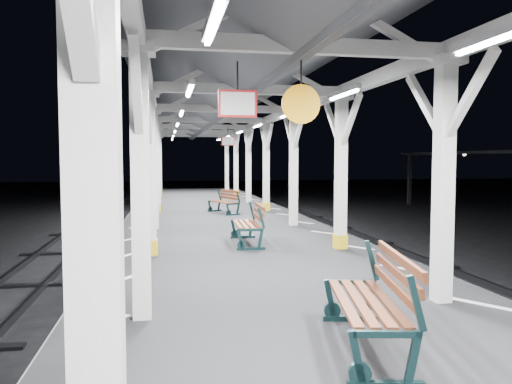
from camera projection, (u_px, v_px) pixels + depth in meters
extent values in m
plane|color=black|center=(268.00, 332.00, 8.52)|extent=(120.00, 120.00, 0.00)
cube|color=black|center=(268.00, 303.00, 8.48)|extent=(6.00, 50.00, 1.00)
cube|color=silver|center=(119.00, 281.00, 8.01)|extent=(1.00, 48.00, 0.01)
cube|color=silver|center=(403.00, 269.00, 8.89)|extent=(1.00, 48.00, 0.01)
cube|color=#2D2D33|center=(501.00, 313.00, 9.31)|extent=(0.08, 60.00, 0.16)
cube|color=silver|center=(95.00, 244.00, 2.10)|extent=(0.22, 0.22, 3.20)
cube|color=silver|center=(105.00, 4.00, 2.56)|extent=(0.10, 0.99, 0.99)
cube|color=silver|center=(141.00, 189.00, 6.02)|extent=(0.22, 0.22, 3.20)
cube|color=silver|center=(138.00, 49.00, 5.91)|extent=(0.40, 0.40, 0.12)
cube|color=silver|center=(141.00, 98.00, 6.49)|extent=(0.10, 0.99, 0.99)
cube|color=silver|center=(136.00, 86.00, 5.41)|extent=(0.10, 0.99, 0.99)
cube|color=silver|center=(150.00, 177.00, 9.95)|extent=(0.22, 0.22, 3.20)
cube|color=silver|center=(149.00, 93.00, 9.84)|extent=(0.40, 0.40, 0.12)
cube|color=gold|center=(151.00, 247.00, 10.04)|extent=(0.26, 0.26, 0.30)
cube|color=silver|center=(150.00, 121.00, 10.41)|extent=(0.10, 0.99, 0.99)
cube|color=silver|center=(148.00, 117.00, 9.33)|extent=(0.10, 0.99, 0.99)
cube|color=silver|center=(154.00, 172.00, 13.88)|extent=(0.22, 0.22, 3.20)
cube|color=silver|center=(153.00, 112.00, 13.77)|extent=(0.40, 0.40, 0.12)
cube|color=silver|center=(154.00, 131.00, 14.34)|extent=(0.10, 0.99, 0.99)
cube|color=silver|center=(153.00, 129.00, 13.26)|extent=(0.10, 0.99, 0.99)
cube|color=silver|center=(157.00, 169.00, 17.80)|extent=(0.22, 0.22, 3.20)
cube|color=silver|center=(156.00, 122.00, 17.69)|extent=(0.40, 0.40, 0.12)
cube|color=gold|center=(157.00, 209.00, 17.90)|extent=(0.26, 0.26, 0.30)
cube|color=silver|center=(156.00, 137.00, 18.27)|extent=(0.10, 0.99, 0.99)
cube|color=silver|center=(156.00, 136.00, 17.19)|extent=(0.10, 0.99, 0.99)
cube|color=silver|center=(158.00, 167.00, 21.73)|extent=(0.22, 0.22, 3.20)
cube|color=silver|center=(158.00, 129.00, 21.62)|extent=(0.40, 0.40, 0.12)
cube|color=silver|center=(158.00, 141.00, 22.19)|extent=(0.10, 0.99, 0.99)
cube|color=silver|center=(158.00, 140.00, 21.11)|extent=(0.10, 0.99, 0.99)
cube|color=silver|center=(159.00, 166.00, 25.65)|extent=(0.22, 0.22, 3.20)
cube|color=silver|center=(159.00, 134.00, 25.54)|extent=(0.40, 0.40, 0.12)
cube|color=gold|center=(159.00, 193.00, 25.75)|extent=(0.26, 0.26, 0.30)
cube|color=silver|center=(159.00, 144.00, 26.12)|extent=(0.10, 0.99, 0.99)
cube|color=silver|center=(159.00, 143.00, 25.04)|extent=(0.10, 0.99, 0.99)
cube|color=silver|center=(160.00, 165.00, 29.58)|extent=(0.22, 0.22, 3.20)
cube|color=silver|center=(160.00, 137.00, 29.47)|extent=(0.40, 0.40, 0.12)
cube|color=silver|center=(160.00, 146.00, 30.04)|extent=(0.10, 0.99, 0.99)
cube|color=silver|center=(160.00, 145.00, 28.96)|extent=(0.10, 0.99, 0.99)
cube|color=silver|center=(443.00, 185.00, 6.74)|extent=(0.22, 0.22, 3.20)
cube|color=silver|center=(446.00, 61.00, 6.63)|extent=(0.40, 0.40, 0.12)
cube|color=silver|center=(424.00, 104.00, 7.20)|extent=(0.10, 0.99, 0.99)
cube|color=silver|center=(470.00, 94.00, 6.13)|extent=(0.10, 0.99, 0.99)
cube|color=silver|center=(341.00, 176.00, 10.67)|extent=(0.22, 0.22, 3.20)
cube|color=silver|center=(342.00, 97.00, 10.56)|extent=(0.40, 0.40, 0.12)
cube|color=gold|center=(340.00, 241.00, 10.76)|extent=(0.26, 0.26, 0.30)
cube|color=silver|center=(333.00, 123.00, 11.13)|extent=(0.10, 0.99, 0.99)
cube|color=silver|center=(351.00, 120.00, 10.05)|extent=(0.10, 0.99, 0.99)
cube|color=silver|center=(293.00, 171.00, 14.59)|extent=(0.22, 0.22, 3.20)
cube|color=silver|center=(294.00, 114.00, 14.48)|extent=(0.40, 0.40, 0.12)
cube|color=silver|center=(289.00, 133.00, 15.06)|extent=(0.10, 0.99, 0.99)
cube|color=silver|center=(299.00, 131.00, 13.98)|extent=(0.10, 0.99, 0.99)
cube|color=silver|center=(266.00, 169.00, 18.52)|extent=(0.22, 0.22, 3.20)
cube|color=silver|center=(266.00, 124.00, 18.41)|extent=(0.40, 0.40, 0.12)
cube|color=gold|center=(266.00, 207.00, 18.61)|extent=(0.26, 0.26, 0.30)
cube|color=silver|center=(263.00, 138.00, 18.98)|extent=(0.10, 0.99, 0.99)
cube|color=silver|center=(269.00, 137.00, 17.90)|extent=(0.10, 0.99, 0.99)
cube|color=silver|center=(248.00, 167.00, 22.45)|extent=(0.22, 0.22, 3.20)
cube|color=silver|center=(248.00, 130.00, 22.34)|extent=(0.40, 0.40, 0.12)
cube|color=silver|center=(246.00, 142.00, 22.91)|extent=(0.10, 0.99, 0.99)
cube|color=silver|center=(251.00, 141.00, 21.83)|extent=(0.10, 0.99, 0.99)
cube|color=silver|center=(236.00, 166.00, 26.37)|extent=(0.22, 0.22, 3.20)
cube|color=silver|center=(236.00, 134.00, 26.26)|extent=(0.40, 0.40, 0.12)
cube|color=gold|center=(236.00, 193.00, 26.47)|extent=(0.26, 0.26, 0.30)
cube|color=silver|center=(235.00, 144.00, 26.84)|extent=(0.10, 0.99, 0.99)
cube|color=silver|center=(237.00, 144.00, 25.76)|extent=(0.10, 0.99, 0.99)
cube|color=silver|center=(227.00, 165.00, 30.30)|extent=(0.22, 0.22, 3.20)
cube|color=silver|center=(227.00, 138.00, 30.19)|extent=(0.40, 0.40, 0.12)
cube|color=silver|center=(226.00, 146.00, 30.76)|extent=(0.10, 0.99, 0.99)
cube|color=silver|center=(228.00, 146.00, 29.68)|extent=(0.10, 0.99, 0.99)
cube|color=silver|center=(145.00, 69.00, 7.87)|extent=(0.18, 48.00, 0.24)
cube|color=silver|center=(382.00, 76.00, 8.59)|extent=(0.18, 48.00, 0.24)
cube|color=silver|center=(301.00, 46.00, 6.26)|extent=(4.20, 0.14, 0.20)
cube|color=silver|center=(249.00, 89.00, 10.19)|extent=(4.20, 0.14, 0.20)
cube|color=silver|center=(225.00, 109.00, 14.12)|extent=(4.20, 0.14, 0.20)
cube|color=silver|center=(212.00, 120.00, 18.04)|extent=(4.20, 0.14, 0.20)
cube|color=silver|center=(204.00, 127.00, 21.97)|extent=(4.20, 0.14, 0.20)
cube|color=silver|center=(198.00, 132.00, 25.90)|extent=(4.20, 0.14, 0.20)
cube|color=silver|center=(193.00, 135.00, 29.82)|extent=(4.20, 0.14, 0.20)
cube|color=silver|center=(269.00, 16.00, 8.17)|extent=(0.16, 48.00, 0.20)
cube|color=#4E5156|center=(189.00, 36.00, 7.96)|extent=(2.80, 49.00, 1.45)
cube|color=#4E5156|center=(344.00, 43.00, 8.43)|extent=(2.80, 49.00, 1.45)
cube|color=silver|center=(213.00, 19.00, 4.09)|extent=(0.10, 1.35, 0.08)
cube|color=white|center=(213.00, 26.00, 4.09)|extent=(0.05, 1.25, 0.05)
cube|color=silver|center=(190.00, 88.00, 8.01)|extent=(0.10, 1.35, 0.08)
cube|color=white|center=(190.00, 91.00, 8.02)|extent=(0.05, 1.25, 0.05)
cube|color=silver|center=(181.00, 111.00, 11.94)|extent=(0.10, 1.35, 0.08)
cube|color=white|center=(181.00, 113.00, 11.94)|extent=(0.05, 1.25, 0.05)
cube|color=silver|center=(177.00, 123.00, 15.87)|extent=(0.10, 1.35, 0.08)
cube|color=white|center=(177.00, 125.00, 15.87)|extent=(0.05, 1.25, 0.05)
cube|color=silver|center=(175.00, 130.00, 19.79)|extent=(0.10, 1.35, 0.08)
cube|color=white|center=(175.00, 132.00, 19.79)|extent=(0.05, 1.25, 0.05)
cube|color=silver|center=(173.00, 135.00, 23.72)|extent=(0.10, 1.35, 0.08)
cube|color=white|center=(173.00, 136.00, 23.72)|extent=(0.05, 1.25, 0.05)
cube|color=silver|center=(172.00, 138.00, 27.64)|extent=(0.10, 1.35, 0.08)
cube|color=white|center=(172.00, 139.00, 27.65)|extent=(0.05, 1.25, 0.05)
cube|color=silver|center=(497.00, 34.00, 4.55)|extent=(0.10, 1.35, 0.08)
cube|color=white|center=(497.00, 39.00, 4.56)|extent=(0.05, 1.25, 0.05)
cube|color=silver|center=(343.00, 92.00, 8.48)|extent=(0.10, 1.35, 0.08)
cube|color=white|center=(343.00, 95.00, 8.48)|extent=(0.05, 1.25, 0.05)
cube|color=silver|center=(287.00, 113.00, 12.41)|extent=(0.10, 1.35, 0.08)
cube|color=white|center=(287.00, 115.00, 12.41)|extent=(0.05, 1.25, 0.05)
cube|color=silver|center=(258.00, 124.00, 16.33)|extent=(0.10, 1.35, 0.08)
cube|color=white|center=(258.00, 126.00, 16.34)|extent=(0.05, 1.25, 0.05)
cube|color=silver|center=(240.00, 131.00, 20.26)|extent=(0.10, 1.35, 0.08)
cube|color=white|center=(240.00, 132.00, 20.26)|extent=(0.05, 1.25, 0.05)
cube|color=silver|center=(227.00, 135.00, 24.18)|extent=(0.10, 1.35, 0.08)
cube|color=white|center=(227.00, 137.00, 24.19)|extent=(0.05, 1.25, 0.05)
cube|color=silver|center=(219.00, 139.00, 28.11)|extent=(0.10, 1.35, 0.08)
cube|color=white|center=(219.00, 140.00, 28.11)|extent=(0.05, 1.25, 0.05)
cylinder|color=black|center=(301.00, 72.00, 6.29)|extent=(0.02, 0.02, 0.30)
cylinder|color=#F5A10D|center=(301.00, 104.00, 6.31)|extent=(0.50, 0.04, 0.50)
cylinder|color=black|center=(237.00, 76.00, 6.37)|extent=(0.02, 0.02, 0.36)
cube|color=red|center=(238.00, 104.00, 6.39)|extent=(0.50, 0.03, 0.35)
cube|color=white|center=(238.00, 104.00, 6.39)|extent=(0.44, 0.04, 0.29)
cylinder|color=black|center=(228.00, 132.00, 19.66)|extent=(0.02, 0.02, 0.36)
cube|color=red|center=(228.00, 141.00, 19.68)|extent=(0.50, 0.03, 0.35)
cube|color=white|center=(228.00, 141.00, 19.68)|extent=(0.44, 0.05, 0.29)
cube|color=black|center=(410.00, 179.00, 32.51)|extent=(0.20, 0.20, 3.30)
sphere|color=silver|center=(464.00, 154.00, 26.52)|extent=(0.20, 0.20, 0.20)
sphere|color=silver|center=(410.00, 155.00, 32.41)|extent=(0.20, 0.20, 0.20)
cube|color=black|center=(357.00, 359.00, 4.23)|extent=(0.18, 0.09, 0.51)
cube|color=black|center=(413.00, 360.00, 4.22)|extent=(0.16, 0.09, 0.51)
cube|color=black|center=(416.00, 303.00, 4.19)|extent=(0.19, 0.09, 0.49)
cube|color=black|center=(351.00, 318.00, 6.02)|extent=(0.67, 0.20, 0.07)
cube|color=black|center=(330.00, 300.00, 6.01)|extent=(0.18, 0.09, 0.51)
cube|color=black|center=(369.00, 300.00, 6.00)|extent=(0.16, 0.09, 0.51)
cube|color=black|center=(372.00, 260.00, 5.96)|extent=(0.19, 0.09, 0.49)
cube|color=#5B2A15|center=(344.00, 301.00, 5.10)|extent=(0.44, 1.67, 0.04)
cube|color=#5B2A15|center=(358.00, 301.00, 5.10)|extent=(0.44, 1.67, 0.04)
cube|color=#5B2A15|center=(372.00, 301.00, 5.10)|extent=(0.44, 1.67, 0.04)
cube|color=#5B2A15|center=(386.00, 302.00, 5.09)|extent=(0.44, 1.67, 0.04)
cube|color=#5B2A15|center=(394.00, 287.00, 5.08)|extent=(0.39, 1.67, 0.11)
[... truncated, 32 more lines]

